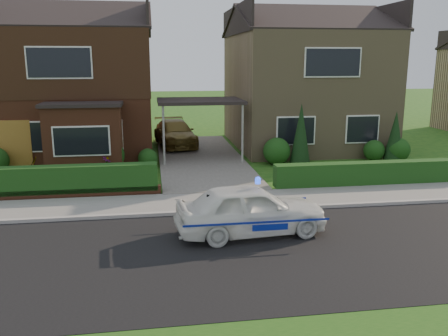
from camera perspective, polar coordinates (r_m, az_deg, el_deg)
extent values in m
plane|color=#1B4E14|center=(11.57, 2.93, -10.12)|extent=(120.00, 120.00, 0.00)
cube|color=black|center=(11.57, 2.93, -10.12)|extent=(60.00, 6.00, 0.02)
cube|color=#9E9993|center=(14.36, 0.47, -5.20)|extent=(60.00, 0.16, 0.12)
cube|color=slate|center=(15.35, -0.15, -4.03)|extent=(60.00, 2.00, 0.10)
cube|color=#666059|center=(21.99, -2.84, 1.19)|extent=(3.80, 12.00, 0.12)
cube|color=brown|center=(24.74, -17.31, 8.58)|extent=(7.20, 8.00, 5.80)
cube|color=white|center=(21.28, -22.80, 3.47)|extent=(1.80, 0.08, 1.30)
cube|color=white|center=(20.74, -14.28, 3.86)|extent=(1.60, 0.08, 1.30)
cube|color=white|center=(20.72, -19.20, 11.88)|extent=(2.60, 0.08, 1.30)
cube|color=black|center=(24.69, -17.54, 11.93)|extent=(7.26, 8.06, 2.90)
cube|color=brown|center=(20.16, -16.48, 3.33)|extent=(3.00, 1.40, 2.70)
cube|color=black|center=(19.99, -16.74, 7.34)|extent=(3.20, 1.60, 0.14)
cube|color=#917B59|center=(25.75, 9.48, 9.13)|extent=(7.20, 8.00, 5.80)
cube|color=white|center=(21.61, 8.63, 4.46)|extent=(1.80, 0.08, 1.30)
cube|color=white|center=(22.75, 16.29, 4.51)|extent=(1.60, 0.08, 1.30)
cube|color=white|center=(21.91, 12.95, 12.28)|extent=(2.60, 0.08, 1.30)
cube|color=black|center=(21.61, -2.92, 8.06)|extent=(3.80, 3.00, 0.14)
cylinder|color=gray|center=(20.28, -7.26, 3.81)|extent=(0.10, 0.10, 2.70)
cylinder|color=gray|center=(20.64, 2.23, 4.06)|extent=(0.10, 0.10, 2.70)
cube|color=brown|center=(21.54, -24.96, 2.43)|extent=(2.20, 0.10, 2.10)
cube|color=brown|center=(16.70, -20.92, -3.03)|extent=(7.70, 0.25, 0.36)
cube|color=#163B12|center=(16.89, -20.77, -3.48)|extent=(7.50, 0.55, 0.90)
cube|color=#163B12|center=(18.25, 17.56, -2.05)|extent=(7.50, 0.55, 0.80)
sphere|color=#163B12|center=(20.18, -13.72, 1.51)|extent=(1.32, 1.32, 1.32)
sphere|color=#163B12|center=(20.44, -9.15, 1.17)|extent=(0.84, 0.84, 0.84)
sphere|color=#163B12|center=(20.91, 6.36, 2.02)|extent=(1.20, 1.20, 1.20)
sphere|color=#163B12|center=(22.65, 17.61, 2.03)|extent=(0.96, 0.96, 0.96)
sphere|color=#163B12|center=(22.84, 20.20, 2.07)|extent=(1.08, 1.08, 1.08)
cone|color=black|center=(20.89, 9.21, 3.87)|extent=(0.90, 0.90, 2.60)
cone|color=black|center=(22.65, 19.86, 3.46)|extent=(0.90, 0.90, 2.20)
imported|color=white|center=(12.49, 3.24, -5.06)|extent=(1.96, 4.09, 1.35)
sphere|color=#193FF2|center=(12.33, 4.18, -1.67)|extent=(0.17, 0.17, 0.17)
cube|color=navy|center=(11.77, 4.04, -6.49)|extent=(3.64, 0.02, 0.05)
cube|color=navy|center=(13.26, 2.52, -4.23)|extent=(3.64, 0.01, 0.05)
ellipsoid|color=black|center=(12.14, -1.78, -4.23)|extent=(0.22, 0.17, 0.21)
sphere|color=white|center=(12.09, -1.67, -4.36)|extent=(0.11, 0.11, 0.11)
sphere|color=black|center=(12.09, -1.68, -3.62)|extent=(0.13, 0.13, 0.13)
cone|color=black|center=(12.07, -1.90, -3.32)|extent=(0.04, 0.04, 0.05)
cone|color=black|center=(12.08, -1.47, -3.31)|extent=(0.04, 0.04, 0.05)
imported|color=brown|center=(24.94, -5.92, 4.20)|extent=(2.31, 4.66, 1.30)
imported|color=gray|center=(17.43, -21.98, -1.95)|extent=(0.41, 0.34, 0.67)
imported|color=gray|center=(20.42, -21.98, 0.23)|extent=(0.52, 0.49, 0.74)
imported|color=gray|center=(19.51, -13.92, 0.26)|extent=(0.55, 0.55, 0.75)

